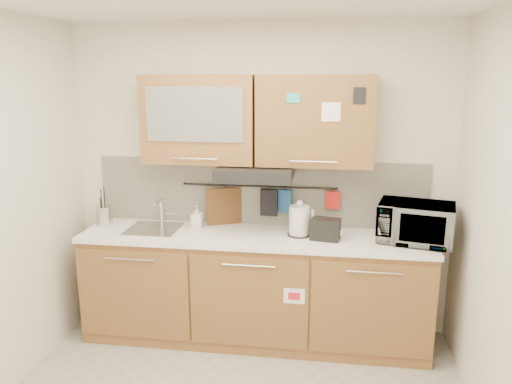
% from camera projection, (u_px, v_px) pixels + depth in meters
% --- Properties ---
extents(wall_back, '(3.20, 0.00, 3.20)m').
position_uv_depth(wall_back, '(260.00, 181.00, 4.24)').
color(wall_back, silver).
rests_on(wall_back, ground).
extents(base_cabinet, '(2.80, 0.64, 0.88)m').
position_uv_depth(base_cabinet, '(254.00, 293.00, 4.15)').
color(base_cabinet, olive).
rests_on(base_cabinet, floor).
extents(countertop, '(2.82, 0.62, 0.04)m').
position_uv_depth(countertop, '(254.00, 237.00, 4.03)').
color(countertop, white).
rests_on(countertop, base_cabinet).
extents(backsplash, '(2.80, 0.02, 0.56)m').
position_uv_depth(backsplash, '(259.00, 192.00, 4.25)').
color(backsplash, silver).
rests_on(backsplash, countertop).
extents(upper_cabinets, '(1.82, 0.37, 0.70)m').
position_uv_depth(upper_cabinets, '(256.00, 120.00, 3.94)').
color(upper_cabinets, olive).
rests_on(upper_cabinets, wall_back).
extents(range_hood, '(0.60, 0.46, 0.10)m').
position_uv_depth(range_hood, '(255.00, 172.00, 3.97)').
color(range_hood, black).
rests_on(range_hood, upper_cabinets).
extents(sink, '(0.42, 0.40, 0.26)m').
position_uv_depth(sink, '(154.00, 229.00, 4.16)').
color(sink, silver).
rests_on(sink, countertop).
extents(utensil_rail, '(1.30, 0.02, 0.02)m').
position_uv_depth(utensil_rail, '(259.00, 186.00, 4.20)').
color(utensil_rail, black).
rests_on(utensil_rail, backsplash).
extents(utensil_crock, '(0.17, 0.17, 0.34)m').
position_uv_depth(utensil_crock, '(105.00, 216.00, 4.25)').
color(utensil_crock, '#B8B8BD').
rests_on(utensil_crock, countertop).
extents(kettle, '(0.21, 0.19, 0.29)m').
position_uv_depth(kettle, '(299.00, 221.00, 3.98)').
color(kettle, silver).
rests_on(kettle, countertop).
extents(toaster, '(0.24, 0.17, 0.17)m').
position_uv_depth(toaster, '(325.00, 229.00, 3.88)').
color(toaster, black).
rests_on(toaster, countertop).
extents(microwave, '(0.62, 0.49, 0.31)m').
position_uv_depth(microwave, '(416.00, 223.00, 3.82)').
color(microwave, '#999999').
rests_on(microwave, countertop).
extents(soap_bottle, '(0.09, 0.09, 0.20)m').
position_uv_depth(soap_bottle, '(197.00, 217.00, 4.17)').
color(soap_bottle, '#999999').
rests_on(soap_bottle, countertop).
extents(cutting_board, '(0.31, 0.15, 0.41)m').
position_uv_depth(cutting_board, '(225.00, 211.00, 4.28)').
color(cutting_board, brown).
rests_on(cutting_board, utensil_rail).
extents(oven_mitt, '(0.12, 0.07, 0.19)m').
position_uv_depth(oven_mitt, '(285.00, 201.00, 4.18)').
color(oven_mitt, '#1F538E').
rests_on(oven_mitt, utensil_rail).
extents(dark_pouch, '(0.15, 0.05, 0.23)m').
position_uv_depth(dark_pouch, '(269.00, 202.00, 4.20)').
color(dark_pouch, black).
rests_on(dark_pouch, utensil_rail).
extents(pot_holder, '(0.12, 0.03, 0.15)m').
position_uv_depth(pot_holder, '(333.00, 200.00, 4.12)').
color(pot_holder, red).
rests_on(pot_holder, utensil_rail).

